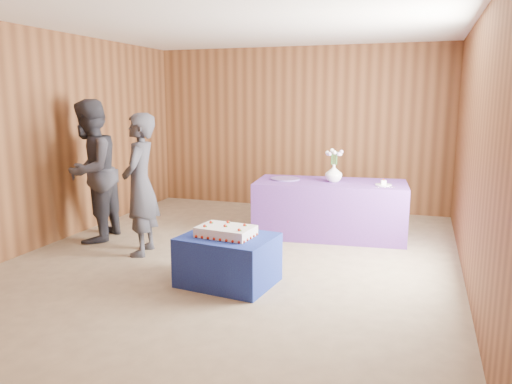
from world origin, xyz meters
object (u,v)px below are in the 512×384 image
at_px(sheet_cake, 226,231).
at_px(cake_table, 228,260).
at_px(vase, 334,173).
at_px(guest_left, 140,185).
at_px(guest_right, 91,171).
at_px(serving_table, 330,209).

bearing_deg(sheet_cake, cake_table, 41.38).
relative_size(cake_table, vase, 3.84).
xyz_separation_m(cake_table, guest_left, (-1.35, 0.60, 0.60)).
distance_m(vase, guest_right, 3.20).
height_order(vase, guest_left, guest_left).
relative_size(cake_table, guest_right, 0.49).
height_order(cake_table, guest_right, guest_right).
xyz_separation_m(vase, guest_left, (-2.04, -1.51, -0.02)).
distance_m(cake_table, guest_left, 1.60).
relative_size(serving_table, sheet_cake, 3.28).
bearing_deg(sheet_cake, guest_left, 161.94).
bearing_deg(guest_right, vase, 102.16).
distance_m(cake_table, vase, 2.31).
bearing_deg(cake_table, vase, 79.18).
height_order(vase, guest_right, guest_right).
xyz_separation_m(guest_left, guest_right, (-0.92, 0.31, 0.08)).
relative_size(serving_table, guest_right, 1.08).
height_order(cake_table, guest_left, guest_left).
bearing_deg(cake_table, guest_right, 165.44).
relative_size(sheet_cake, vase, 2.60).
distance_m(cake_table, serving_table, 2.21).
relative_size(serving_table, guest_left, 1.18).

